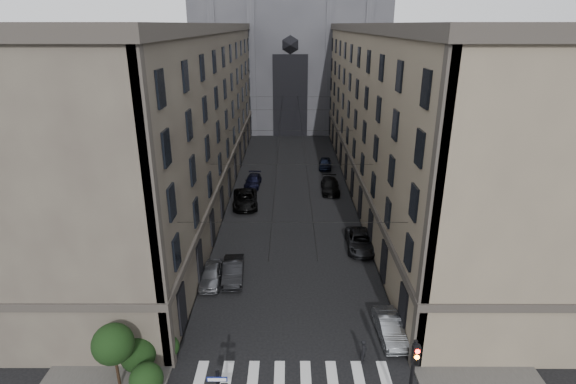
{
  "coord_description": "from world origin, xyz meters",
  "views": [
    {
      "loc": [
        -0.22,
        -14.81,
        18.77
      ],
      "look_at": [
        -0.28,
        12.42,
        8.56
      ],
      "focal_mm": 28.0,
      "sensor_mm": 36.0,
      "label": 1
    }
  ],
  "objects_px": {
    "gothic_tower": "(290,29)",
    "car_right_near": "(390,328)",
    "car_left_far": "(253,181)",
    "pedestrian": "(364,351)",
    "traffic_light_right": "(412,375)",
    "car_left_midnear": "(233,271)",
    "car_left_midfar": "(245,199)",
    "car_right_midfar": "(330,186)",
    "car_right_far": "(325,163)",
    "car_right_midnear": "(360,241)",
    "car_left_near": "(211,275)"
  },
  "relations": [
    {
      "from": "gothic_tower",
      "to": "car_left_midnear",
      "type": "bearing_deg",
      "value": -94.41
    },
    {
      "from": "car_left_midfar",
      "to": "pedestrian",
      "type": "xyz_separation_m",
      "value": [
        9.18,
        -24.32,
        -0.02
      ]
    },
    {
      "from": "car_left_midfar",
      "to": "gothic_tower",
      "type": "bearing_deg",
      "value": 78.45
    },
    {
      "from": "car_right_midfar",
      "to": "car_left_midfar",
      "type": "bearing_deg",
      "value": -153.75
    },
    {
      "from": "traffic_light_right",
      "to": "car_right_far",
      "type": "bearing_deg",
      "value": 91.08
    },
    {
      "from": "traffic_light_right",
      "to": "car_left_midnear",
      "type": "relative_size",
      "value": 1.18
    },
    {
      "from": "car_left_midfar",
      "to": "pedestrian",
      "type": "height_order",
      "value": "car_left_midfar"
    },
    {
      "from": "traffic_light_right",
      "to": "car_right_midfar",
      "type": "height_order",
      "value": "traffic_light_right"
    },
    {
      "from": "car_left_far",
      "to": "car_right_midfar",
      "type": "xyz_separation_m",
      "value": [
        9.34,
        -1.98,
        0.09
      ]
    },
    {
      "from": "car_left_near",
      "to": "car_right_midfar",
      "type": "bearing_deg",
      "value": 60.14
    },
    {
      "from": "gothic_tower",
      "to": "pedestrian",
      "type": "bearing_deg",
      "value": -86.51
    },
    {
      "from": "gothic_tower",
      "to": "car_right_near",
      "type": "height_order",
      "value": "gothic_tower"
    },
    {
      "from": "traffic_light_right",
      "to": "gothic_tower",
      "type": "bearing_deg",
      "value": 94.38
    },
    {
      "from": "car_left_midnear",
      "to": "pedestrian",
      "type": "height_order",
      "value": "pedestrian"
    },
    {
      "from": "car_right_midnear",
      "to": "pedestrian",
      "type": "distance_m",
      "value": 14.51
    },
    {
      "from": "car_right_far",
      "to": "pedestrian",
      "type": "bearing_deg",
      "value": -85.77
    },
    {
      "from": "car_left_near",
      "to": "car_left_midfar",
      "type": "bearing_deg",
      "value": 84.22
    },
    {
      "from": "car_left_midfar",
      "to": "car_right_midnear",
      "type": "distance_m",
      "value": 14.92
    },
    {
      "from": "car_right_midnear",
      "to": "pedestrian",
      "type": "xyz_separation_m",
      "value": [
        -1.95,
        -14.38,
        0.06
      ]
    },
    {
      "from": "car_right_midfar",
      "to": "car_right_far",
      "type": "bearing_deg",
      "value": 90.66
    },
    {
      "from": "car_left_far",
      "to": "pedestrian",
      "type": "relative_size",
      "value": 2.86
    },
    {
      "from": "car_left_far",
      "to": "pedestrian",
      "type": "height_order",
      "value": "pedestrian"
    },
    {
      "from": "car_left_near",
      "to": "car_left_far",
      "type": "bearing_deg",
      "value": 84.55
    },
    {
      "from": "gothic_tower",
      "to": "car_left_midfar",
      "type": "xyz_separation_m",
      "value": [
        -5.01,
        -44.11,
        -17.0
      ]
    },
    {
      "from": "car_left_near",
      "to": "car_right_near",
      "type": "height_order",
      "value": "car_left_near"
    },
    {
      "from": "traffic_light_right",
      "to": "car_left_midnear",
      "type": "distance_m",
      "value": 17.36
    },
    {
      "from": "car_left_near",
      "to": "car_left_midfar",
      "type": "relative_size",
      "value": 0.7
    },
    {
      "from": "car_left_near",
      "to": "car_right_midfar",
      "type": "relative_size",
      "value": 0.8
    },
    {
      "from": "car_left_midnear",
      "to": "car_left_far",
      "type": "distance_m",
      "value": 21.59
    },
    {
      "from": "traffic_light_right",
      "to": "car_right_midfar",
      "type": "bearing_deg",
      "value": 91.55
    },
    {
      "from": "car_right_far",
      "to": "traffic_light_right",
      "type": "bearing_deg",
      "value": -83.75
    },
    {
      "from": "gothic_tower",
      "to": "car_left_midfar",
      "type": "bearing_deg",
      "value": -96.48
    },
    {
      "from": "car_left_midnear",
      "to": "car_right_midfar",
      "type": "relative_size",
      "value": 0.87
    },
    {
      "from": "traffic_light_right",
      "to": "car_left_far",
      "type": "xyz_separation_m",
      "value": [
        -10.24,
        35.42,
        -2.64
      ]
    },
    {
      "from": "gothic_tower",
      "to": "car_left_midfar",
      "type": "distance_m",
      "value": 47.53
    },
    {
      "from": "traffic_light_right",
      "to": "car_right_far",
      "type": "xyz_separation_m",
      "value": [
        -0.8,
        42.68,
        -2.59
      ]
    },
    {
      "from": "car_left_midnear",
      "to": "car_right_near",
      "type": "bearing_deg",
      "value": -36.3
    },
    {
      "from": "gothic_tower",
      "to": "car_right_midfar",
      "type": "bearing_deg",
      "value": -83.24
    },
    {
      "from": "car_left_midfar",
      "to": "car_right_far",
      "type": "bearing_deg",
      "value": 49.42
    },
    {
      "from": "traffic_light_right",
      "to": "car_right_far",
      "type": "distance_m",
      "value": 42.76
    },
    {
      "from": "car_right_far",
      "to": "car_right_midnear",
      "type": "bearing_deg",
      "value": -81.63
    },
    {
      "from": "car_left_near",
      "to": "car_right_near",
      "type": "distance_m",
      "value": 13.97
    },
    {
      "from": "car_left_midfar",
      "to": "car_right_midfar",
      "type": "relative_size",
      "value": 1.14
    },
    {
      "from": "car_left_midfar",
      "to": "car_right_midfar",
      "type": "bearing_deg",
      "value": 19.86
    },
    {
      "from": "car_right_midnear",
      "to": "pedestrian",
      "type": "relative_size",
      "value": 3.32
    },
    {
      "from": "pedestrian",
      "to": "traffic_light_right",
      "type": "bearing_deg",
      "value": -141.15
    },
    {
      "from": "traffic_light_right",
      "to": "car_right_midnear",
      "type": "distance_m",
      "value": 19.17
    },
    {
      "from": "car_left_midfar",
      "to": "car_right_near",
      "type": "relative_size",
      "value": 1.39
    },
    {
      "from": "car_left_midfar",
      "to": "car_left_far",
      "type": "distance_m",
      "value": 6.5
    },
    {
      "from": "car_left_midnear",
      "to": "pedestrian",
      "type": "relative_size",
      "value": 2.81
    }
  ]
}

